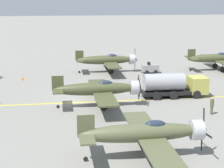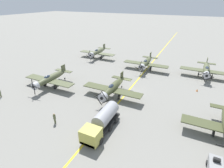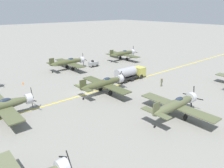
{
  "view_description": "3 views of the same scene",
  "coord_description": "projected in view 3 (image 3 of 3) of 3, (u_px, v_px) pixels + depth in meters",
  "views": [
    {
      "loc": [
        42.09,
        -1.15,
        12.1
      ],
      "look_at": [
        1.17,
        4.8,
        2.36
      ],
      "focal_mm": 60.0,
      "sensor_mm": 36.0,
      "label": 1
    },
    {
      "loc": [
        -10.99,
        30.45,
        17.58
      ],
      "look_at": [
        2.64,
        2.08,
        2.17
      ],
      "focal_mm": 28.0,
      "sensor_mm": 36.0,
      "label": 2
    },
    {
      "loc": [
        31.84,
        -20.32,
        15.11
      ],
      "look_at": [
        4.51,
        3.02,
        2.6
      ],
      "focal_mm": 35.0,
      "sensor_mm": 36.0,
      "label": 3
    }
  ],
  "objects": [
    {
      "name": "airplane_mid_left",
      "position": [
        68.0,
        62.0,
        56.08
      ],
      "size": [
        12.0,
        9.98,
        3.8
      ],
      "rotation": [
        0.0,
        0.0,
        -0.03
      ],
      "color": "#444A2B",
      "rests_on": "ground"
    },
    {
      "name": "airplane_far_left",
      "position": [
        123.0,
        54.0,
        66.59
      ],
      "size": [
        12.0,
        9.98,
        3.8
      ],
      "rotation": [
        0.0,
        0.0,
        0.21
      ],
      "color": "#464B2C",
      "rests_on": "ground"
    },
    {
      "name": "airplane_mid_center",
      "position": [
        104.0,
        83.0,
        40.21
      ],
      "size": [
        12.0,
        9.98,
        3.65
      ],
      "rotation": [
        0.0,
        0.0,
        -0.24
      ],
      "color": "#454A2B",
      "rests_on": "ground"
    },
    {
      "name": "taxiway_stripe",
      "position": [
        84.0,
        95.0,
        40.3
      ],
      "size": [
        0.3,
        160.0,
        0.01
      ],
      "primitive_type": "cube",
      "color": "yellow",
      "rests_on": "ground"
    },
    {
      "name": "airplane_near_center",
      "position": [
        0.0,
        106.0,
        30.85
      ],
      "size": [
        12.0,
        9.98,
        3.76
      ],
      "rotation": [
        0.0,
        0.0,
        -0.15
      ],
      "color": "#515637",
      "rests_on": "ground"
    },
    {
      "name": "fuel_tanker",
      "position": [
        130.0,
        73.0,
        48.29
      ],
      "size": [
        2.67,
        8.0,
        2.98
      ],
      "color": "black",
      "rests_on": "ground"
    },
    {
      "name": "traffic_cone",
      "position": [
        23.0,
        83.0,
        45.65
      ],
      "size": [
        0.36,
        0.36,
        0.55
      ],
      "primitive_type": "cone",
      "color": "orange",
      "rests_on": "ground"
    },
    {
      "name": "tow_tractor",
      "position": [
        93.0,
        64.0,
        59.45
      ],
      "size": [
        1.57,
        2.6,
        1.79
      ],
      "color": "gray",
      "rests_on": "ground"
    },
    {
      "name": "ground_crew_walking",
      "position": [
        162.0,
        82.0,
        44.23
      ],
      "size": [
        0.4,
        0.4,
        1.85
      ],
      "color": "#515638",
      "rests_on": "ground"
    },
    {
      "name": "airplane_mid_right",
      "position": [
        176.0,
        105.0,
        31.29
      ],
      "size": [
        12.0,
        9.98,
        3.8
      ],
      "rotation": [
        0.0,
        0.0,
        0.25
      ],
      "color": "#535839",
      "rests_on": "ground"
    },
    {
      "name": "ground_plane",
      "position": [
        84.0,
        95.0,
        40.3
      ],
      "size": [
        400.0,
        400.0,
        0.0
      ],
      "primitive_type": "plane",
      "color": "gray"
    }
  ]
}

